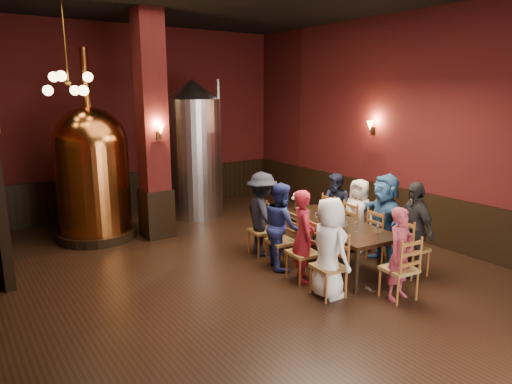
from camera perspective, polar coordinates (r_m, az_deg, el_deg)
room at (r=7.04m, az=-1.83°, el=6.62°), size 10.00×10.02×4.50m
wainscot_right at (r=10.05m, az=17.57°, el=-2.30°), size 0.08×9.90×1.00m
wainscot_back at (r=11.75m, az=-15.03°, el=-0.03°), size 7.90×0.08×1.00m
column at (r=9.39m, az=-12.82°, el=7.82°), size 0.58×0.58×4.50m
pendant_cluster at (r=9.01m, az=-22.42°, el=12.42°), size 0.90×0.90×1.70m
sconce_wall at (r=10.23m, az=14.45°, el=7.82°), size 0.20×0.20×0.36m
sconce_column at (r=9.12m, az=-12.09°, el=7.40°), size 0.20×0.20×0.36m
dining_table at (r=8.01m, az=9.62°, el=-4.23°), size 1.25×2.49×0.75m
chair_0 at (r=6.85m, az=9.08°, el=-9.19°), size 0.51×0.51×0.92m
person_0 at (r=6.75m, az=9.16°, el=-6.92°), size 0.55×0.78×1.50m
chair_1 at (r=7.35m, az=5.88°, el=-7.55°), size 0.51×0.51×0.92m
person_1 at (r=7.26m, az=5.93°, el=-5.46°), size 0.57×0.64×1.48m
chair_2 at (r=7.87m, az=3.16°, el=-6.12°), size 0.51×0.51×0.92m
person_2 at (r=7.79m, az=3.18°, el=-4.19°), size 0.59×0.80×1.47m
chair_3 at (r=8.42m, az=0.76°, el=-4.84°), size 0.51×0.51×0.92m
person_3 at (r=8.33m, az=0.77°, el=-2.78°), size 0.76×1.09×1.55m
chair_4 at (r=7.95m, az=18.92°, el=-6.62°), size 0.51×0.51×0.92m
person_4 at (r=7.85m, az=19.09°, el=-4.40°), size 0.64×0.99×1.56m
chair_5 at (r=8.38m, az=15.57°, el=-5.39°), size 0.51×0.51×0.92m
person_5 at (r=8.29m, az=15.70°, el=-3.18°), size 0.88×1.55×1.59m
chair_6 at (r=8.84m, az=12.61°, el=-4.29°), size 0.51×0.51×0.92m
person_6 at (r=8.78m, az=12.68°, el=-2.85°), size 0.57×0.75×1.38m
chair_7 at (r=9.34m, az=9.92°, el=-3.27°), size 0.51×0.51×0.92m
person_7 at (r=9.28m, az=9.97°, el=-1.92°), size 0.42×0.71×1.38m
chair_8 at (r=7.01m, az=17.46°, el=-9.12°), size 0.51×0.51×0.92m
person_8 at (r=6.93m, az=17.58°, el=-7.39°), size 0.54×0.39×1.37m
copper_kettle at (r=9.74m, az=-19.74°, el=2.38°), size 1.75×1.75×3.78m
steel_vessel at (r=10.99m, az=-7.82°, el=5.34°), size 1.77×1.77×3.23m
rose_vase at (r=8.67m, az=5.19°, el=-0.88°), size 0.20×0.20×0.33m
wine_glass_0 at (r=7.53m, az=14.98°, el=-4.42°), size 0.07×0.07×0.17m
wine_glass_1 at (r=7.63m, az=11.06°, el=-3.99°), size 0.07×0.07×0.17m
wine_glass_2 at (r=8.73m, az=8.02°, el=-1.77°), size 0.07×0.07×0.17m
wine_glass_3 at (r=7.51m, az=11.27°, el=-4.26°), size 0.07×0.07×0.17m
wine_glass_4 at (r=7.58m, az=9.76°, el=-4.04°), size 0.07×0.07×0.17m
wine_glass_5 at (r=7.52m, az=12.42°, el=-4.31°), size 0.07×0.07×0.17m
wine_glass_6 at (r=8.08m, az=6.66°, el=-2.90°), size 0.07×0.07×0.17m
wine_glass_7 at (r=8.28m, az=5.37°, el=-2.49°), size 0.07×0.07×0.17m
wine_glass_8 at (r=7.94m, az=7.56°, el=-3.22°), size 0.07×0.07×0.17m
wine_glass_9 at (r=8.68m, az=8.63°, el=-1.87°), size 0.07×0.07×0.17m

